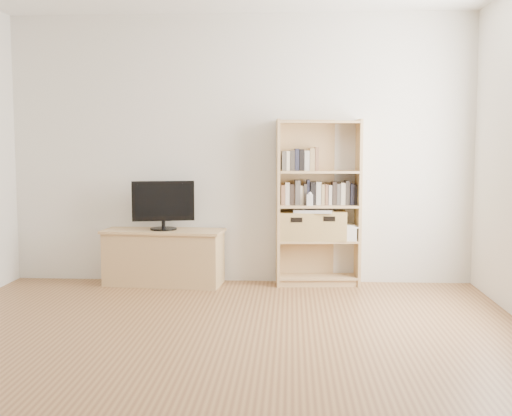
# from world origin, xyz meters

# --- Properties ---
(floor) EXTENTS (4.50, 5.00, 0.01)m
(floor) POSITION_xyz_m (0.00, 0.00, 0.00)
(floor) COLOR brown
(floor) RESTS_ON ground
(back_wall) EXTENTS (4.50, 0.02, 2.60)m
(back_wall) POSITION_xyz_m (0.00, 2.50, 1.30)
(back_wall) COLOR silver
(back_wall) RESTS_ON floor
(front_wall) EXTENTS (4.50, 0.02, 2.60)m
(front_wall) POSITION_xyz_m (0.00, -2.50, 1.30)
(front_wall) COLOR silver
(front_wall) RESTS_ON floor
(tv_stand) EXTENTS (1.14, 0.52, 0.51)m
(tv_stand) POSITION_xyz_m (-0.73, 2.29, 0.25)
(tv_stand) COLOR tan
(tv_stand) RESTS_ON floor
(bookshelf) EXTENTS (0.81, 0.34, 1.59)m
(bookshelf) POSITION_xyz_m (0.76, 2.36, 0.79)
(bookshelf) COLOR tan
(bookshelf) RESTS_ON floor
(television) EXTENTS (0.59, 0.17, 0.46)m
(television) POSITION_xyz_m (-0.73, 2.29, 0.76)
(television) COLOR black
(television) RESTS_ON tv_stand
(books_row_mid) EXTENTS (0.87, 0.26, 0.23)m
(books_row_mid) POSITION_xyz_m (0.75, 2.38, 0.89)
(books_row_mid) COLOR brown
(books_row_mid) RESTS_ON bookshelf
(books_row_upper) EXTENTS (0.35, 0.15, 0.18)m
(books_row_upper) POSITION_xyz_m (0.58, 2.36, 1.19)
(books_row_upper) COLOR brown
(books_row_upper) RESTS_ON bookshelf
(baby_monitor) EXTENTS (0.06, 0.04, 0.11)m
(baby_monitor) POSITION_xyz_m (0.67, 2.26, 0.83)
(baby_monitor) COLOR white
(baby_monitor) RESTS_ON bookshelf
(basket_left) EXTENTS (0.33, 0.28, 0.27)m
(basket_left) POSITION_xyz_m (0.54, 2.34, 0.57)
(basket_left) COLOR #9B7D46
(basket_left) RESTS_ON bookshelf
(basket_right) EXTENTS (0.34, 0.28, 0.28)m
(basket_right) POSITION_xyz_m (0.85, 2.36, 0.58)
(basket_right) COLOR #9B7D46
(basket_right) RESTS_ON bookshelf
(laptop) EXTENTS (0.38, 0.29, 0.03)m
(laptop) POSITION_xyz_m (0.71, 2.34, 0.72)
(laptop) COLOR white
(laptop) RESTS_ON basket_left
(magazine_stack) EXTENTS (0.20, 0.28, 0.12)m
(magazine_stack) POSITION_xyz_m (1.03, 2.37, 0.50)
(magazine_stack) COLOR beige
(magazine_stack) RESTS_ON bookshelf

